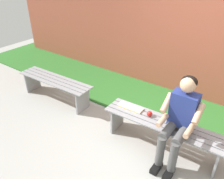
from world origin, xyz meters
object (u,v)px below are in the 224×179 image
(bench_far, at_px, (55,84))
(person_seated, at_px, (179,119))
(apple, at_px, (150,114))
(book_open, at_px, (131,107))
(bench_near, at_px, (163,129))

(bench_far, height_order, person_seated, person_seated)
(person_seated, relative_size, apple, 15.06)
(apple, distance_m, book_open, 0.35)
(bench_far, distance_m, apple, 2.09)
(bench_near, xyz_separation_m, book_open, (0.59, -0.05, 0.12))
(apple, bearing_deg, bench_near, 174.61)
(bench_near, bearing_deg, bench_far, 0.00)
(bench_far, distance_m, person_seated, 2.59)
(person_seated, relative_size, book_open, 3.04)
(bench_near, xyz_separation_m, person_seated, (-0.23, 0.10, 0.34))
(bench_far, bearing_deg, person_seated, 177.73)
(bench_far, height_order, apple, apple)
(bench_far, relative_size, apple, 19.85)
(bench_far, xyz_separation_m, person_seated, (-2.56, 0.10, 0.35))
(bench_near, height_order, bench_far, same)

